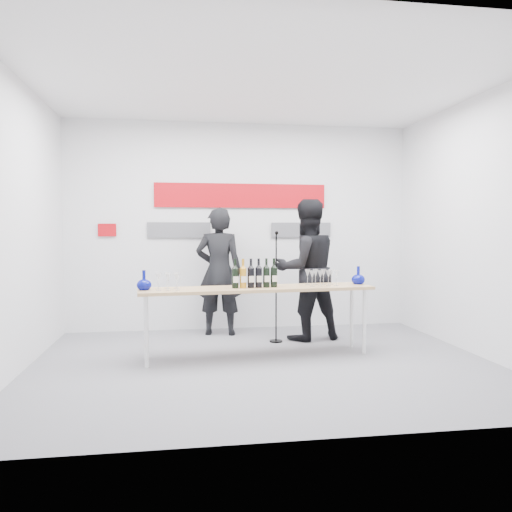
# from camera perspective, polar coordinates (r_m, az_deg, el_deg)

# --- Properties ---
(ground) EXTENTS (5.00, 5.00, 0.00)m
(ground) POSITION_cam_1_polar(r_m,az_deg,el_deg) (5.54, 0.90, -12.17)
(ground) COLOR slate
(ground) RESTS_ON ground
(back_wall) EXTENTS (5.00, 0.04, 3.00)m
(back_wall) POSITION_cam_1_polar(r_m,az_deg,el_deg) (7.33, -1.73, 3.38)
(back_wall) COLOR silver
(back_wall) RESTS_ON ground
(signage) EXTENTS (3.38, 0.02, 0.79)m
(signage) POSITION_cam_1_polar(r_m,az_deg,el_deg) (7.30, -2.14, 5.79)
(signage) COLOR #B1070F
(signage) RESTS_ON back_wall
(tasting_table) EXTENTS (2.70, 0.75, 0.80)m
(tasting_table) POSITION_cam_1_polar(r_m,az_deg,el_deg) (5.69, 0.15, -4.18)
(tasting_table) COLOR tan
(tasting_table) RESTS_ON ground
(wine_bottles) EXTENTS (0.53, 0.12, 0.33)m
(wine_bottles) POSITION_cam_1_polar(r_m,az_deg,el_deg) (5.62, -0.14, -1.96)
(wine_bottles) COLOR black
(wine_bottles) RESTS_ON tasting_table
(decanter_left) EXTENTS (0.16, 0.16, 0.21)m
(decanter_left) POSITION_cam_1_polar(r_m,az_deg,el_deg) (5.55, -12.68, -2.70)
(decanter_left) COLOR #060D7C
(decanter_left) RESTS_ON tasting_table
(decanter_right) EXTENTS (0.16, 0.16, 0.21)m
(decanter_right) POSITION_cam_1_polar(r_m,az_deg,el_deg) (6.13, 11.61, -2.16)
(decanter_right) COLOR #060D7C
(decanter_right) RESTS_ON tasting_table
(glasses_left) EXTENTS (0.28, 0.24, 0.18)m
(glasses_left) POSITION_cam_1_polar(r_m,az_deg,el_deg) (5.53, -10.07, -2.86)
(glasses_left) COLOR silver
(glasses_left) RESTS_ON tasting_table
(glasses_right) EXTENTS (0.38, 0.25, 0.18)m
(glasses_right) POSITION_cam_1_polar(r_m,az_deg,el_deg) (5.91, 7.54, -2.46)
(glasses_right) COLOR silver
(glasses_right) RESTS_ON tasting_table
(presenter_left) EXTENTS (0.70, 0.53, 1.76)m
(presenter_left) POSITION_cam_1_polar(r_m,az_deg,el_deg) (6.90, -4.26, -1.77)
(presenter_left) COLOR black
(presenter_left) RESTS_ON ground
(presenter_right) EXTENTS (1.02, 0.87, 1.85)m
(presenter_right) POSITION_cam_1_polar(r_m,az_deg,el_deg) (6.62, 5.77, -1.56)
(presenter_right) COLOR black
(presenter_right) RESTS_ON ground
(mic_stand) EXTENTS (0.17, 0.17, 1.44)m
(mic_stand) POSITION_cam_1_polar(r_m,az_deg,el_deg) (6.48, 2.31, -6.00)
(mic_stand) COLOR black
(mic_stand) RESTS_ON ground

